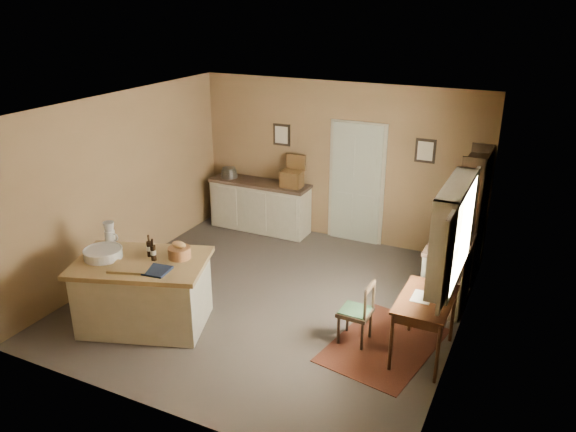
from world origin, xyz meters
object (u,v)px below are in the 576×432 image
(work_island, at_px, (143,291))
(desk_chair, at_px, (355,312))
(right_cabinet, at_px, (447,273))
(shelving_unit, at_px, (475,215))
(sideboard, at_px, (260,204))
(writing_desk, at_px, (426,305))

(work_island, height_order, desk_chair, work_island)
(work_island, relative_size, right_cabinet, 1.90)
(right_cabinet, height_order, shelving_unit, shelving_unit)
(sideboard, height_order, writing_desk, sideboard)
(desk_chair, height_order, shelving_unit, shelving_unit)
(shelving_unit, bearing_deg, right_cabinet, -98.46)
(sideboard, bearing_deg, writing_desk, -36.09)
(sideboard, distance_m, shelving_unit, 3.73)
(shelving_unit, bearing_deg, sideboard, 176.90)
(sideboard, bearing_deg, desk_chair, -44.13)
(desk_chair, relative_size, shelving_unit, 0.41)
(writing_desk, height_order, right_cabinet, right_cabinet)
(desk_chair, xyz_separation_m, right_cabinet, (0.81, 1.43, 0.06))
(work_island, relative_size, shelving_unit, 0.97)
(work_island, xyz_separation_m, desk_chair, (2.56, 0.80, -0.08))
(sideboard, xyz_separation_m, desk_chair, (2.73, -2.65, -0.08))
(work_island, xyz_separation_m, shelving_unit, (3.53, 3.25, 0.49))
(writing_desk, xyz_separation_m, shelving_unit, (0.15, 2.38, 0.30))
(sideboard, relative_size, writing_desk, 1.89)
(shelving_unit, bearing_deg, desk_chair, -111.53)
(sideboard, distance_m, desk_chair, 3.80)
(right_cabinet, bearing_deg, desk_chair, -119.66)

